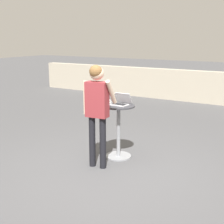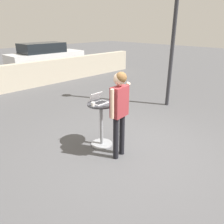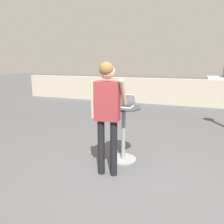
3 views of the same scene
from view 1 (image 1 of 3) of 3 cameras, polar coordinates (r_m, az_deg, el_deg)
ground_plane at (r=5.30m, az=-0.14°, el=-11.03°), size 50.00×50.00×0.00m
pavement_kerb at (r=11.04m, az=17.78°, el=4.26°), size 14.24×0.35×1.08m
cafe_table at (r=5.77m, az=1.20°, el=-2.86°), size 0.59×0.59×1.00m
laptop at (r=5.72m, az=1.62°, el=1.85°), size 0.32×0.33×0.21m
coffee_mug at (r=5.77m, az=-0.63°, el=1.91°), size 0.10×0.07×0.08m
standing_person at (r=5.18m, az=-2.76°, el=1.61°), size 0.52×0.41×1.77m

